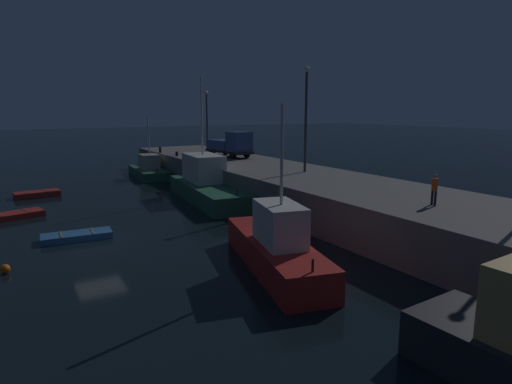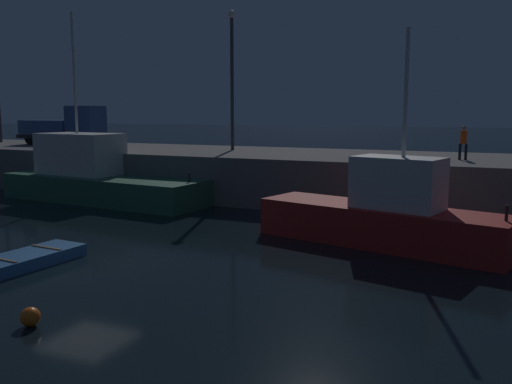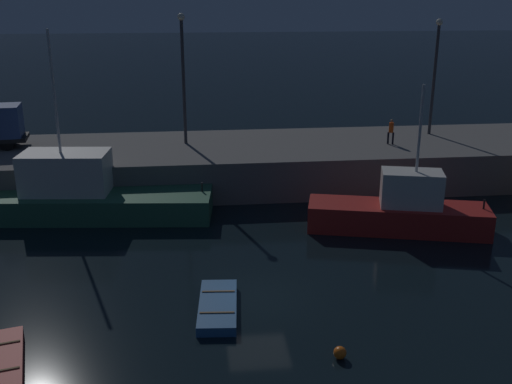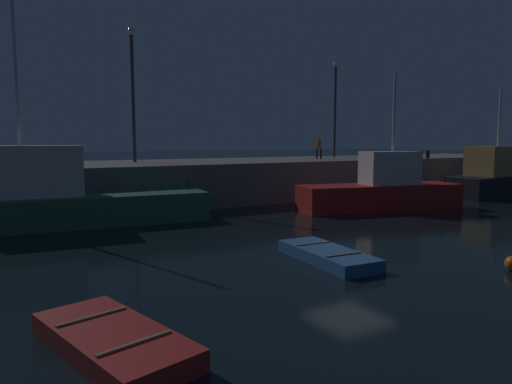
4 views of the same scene
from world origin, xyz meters
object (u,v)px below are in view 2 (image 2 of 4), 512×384
at_px(fishing_trawler_red, 385,216).
at_px(fishing_boat_blue, 99,178).
at_px(mooring_buoy_near, 30,317).
at_px(utility_truck, 67,126).
at_px(dinghy_red_small, 25,260).
at_px(lamp_post_east, 232,70).
at_px(dockworker, 463,141).

bearing_deg(fishing_trawler_red, fishing_boat_blue, 166.04).
height_order(mooring_buoy_near, utility_truck, utility_truck).
bearing_deg(fishing_boat_blue, dinghy_red_small, -60.60).
bearing_deg(fishing_boat_blue, lamp_post_east, 49.03).
bearing_deg(fishing_boat_blue, mooring_buoy_near, -55.32).
relative_size(fishing_trawler_red, fishing_boat_blue, 0.77).
distance_m(fishing_trawler_red, dinghy_red_small, 12.11).
height_order(dinghy_red_small, dockworker, dockworker).
bearing_deg(utility_truck, lamp_post_east, -0.10).
distance_m(fishing_boat_blue, dockworker, 18.66).
bearing_deg(dockworker, fishing_boat_blue, -166.79).
xyz_separation_m(lamp_post_east, dockworker, (12.93, -1.65, -3.76)).
relative_size(fishing_trawler_red, utility_truck, 1.48).
bearing_deg(fishing_trawler_red, utility_truck, 157.13).
distance_m(fishing_trawler_red, utility_truck, 25.57).
height_order(fishing_boat_blue, mooring_buoy_near, fishing_boat_blue).
relative_size(fishing_boat_blue, dockworker, 7.60).
relative_size(mooring_buoy_near, utility_truck, 0.07).
bearing_deg(mooring_buoy_near, fishing_boat_blue, 124.68).
xyz_separation_m(lamp_post_east, utility_truck, (-12.55, 0.02, -3.43)).
xyz_separation_m(fishing_boat_blue, dinghy_red_small, (6.29, -11.16, -1.01)).
xyz_separation_m(utility_truck, dockworker, (25.48, -1.67, -0.33)).
bearing_deg(utility_truck, dinghy_red_small, -51.20).
relative_size(mooring_buoy_near, lamp_post_east, 0.06).
height_order(fishing_boat_blue, dockworker, fishing_boat_blue).
bearing_deg(dinghy_red_small, utility_truck, 128.80).
distance_m(fishing_trawler_red, lamp_post_east, 15.90).
height_order(fishing_trawler_red, mooring_buoy_near, fishing_trawler_red).
bearing_deg(utility_truck, dockworker, -3.76).
xyz_separation_m(fishing_boat_blue, lamp_post_east, (5.11, 5.89, 5.94)).
relative_size(fishing_boat_blue, lamp_post_east, 1.52).
height_order(dinghy_red_small, mooring_buoy_near, mooring_buoy_near).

